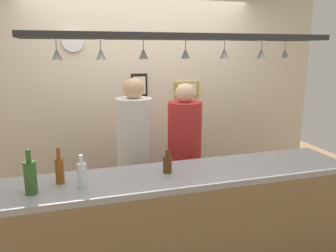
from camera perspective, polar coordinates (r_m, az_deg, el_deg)
The scene contains 19 objects.
back_wall at distance 3.84m, azimuth -4.32°, elevation 3.22°, with size 4.40×0.06×2.60m, color beige.
bar_counter at distance 2.57m, azimuth 4.07°, elevation -16.29°, with size 2.70×0.55×1.04m.
overhead_glass_rack at distance 2.43m, azimuth 2.82°, elevation 15.19°, with size 2.20×0.36×0.04m, color black.
hanging_wineglass_far_left at distance 2.25m, azimuth -18.71°, elevation 11.85°, with size 0.07×0.07×0.13m.
hanging_wineglass_left at distance 2.23m, azimuth -11.56°, elevation 12.26°, with size 0.07×0.07×0.13m.
hanging_wineglass_center_left at distance 2.36m, azimuth -4.28°, elevation 12.52°, with size 0.07×0.07×0.13m.
hanging_wineglass_center at distance 2.46m, azimuth 3.04°, elevation 12.56°, with size 0.07×0.07×0.13m.
hanging_wineglass_center_right at distance 2.50m, azimuth 9.72°, elevation 12.40°, with size 0.07×0.07×0.13m.
hanging_wineglass_right at distance 2.65m, azimuth 15.85°, elevation 12.13°, with size 0.07×0.07×0.13m.
hanging_wineglass_far_right at distance 2.86m, azimuth 19.58°, elevation 11.92°, with size 0.07×0.07×0.13m.
person_left_white_patterned_shirt at distance 3.20m, azimuth -5.76°, elevation -3.81°, with size 0.34×0.34×1.70m.
person_middle_red_shirt at distance 3.34m, azimuth 2.86°, elevation -3.78°, with size 0.34×0.34×1.64m.
bottle_soda_clear at distance 2.33m, azimuth -14.67°, elevation -8.09°, with size 0.06×0.06×0.23m.
bottle_beer_brown_stubby at distance 2.52m, azimuth -0.11°, elevation -6.54°, with size 0.07×0.07×0.18m.
bottle_champagne_green at distance 2.33m, azimuth -22.74°, elevation -8.07°, with size 0.08×0.08×0.30m.
bottle_beer_amber_tall at distance 2.44m, azimuth -18.28°, elevation -7.21°, with size 0.06×0.06×0.26m.
picture_frame_lower_pair at distance 3.91m, azimuth 3.28°, elevation 6.34°, with size 0.30×0.02×0.18m.
picture_frame_crest at distance 3.75m, azimuth -5.00°, elevation 7.04°, with size 0.18×0.02×0.26m.
wall_clock at distance 3.64m, azimuth -16.20°, elevation 13.94°, with size 0.22×0.22×0.03m, color white.
Camera 1 is at (-0.81, -2.59, 1.96)m, focal length 35.19 mm.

